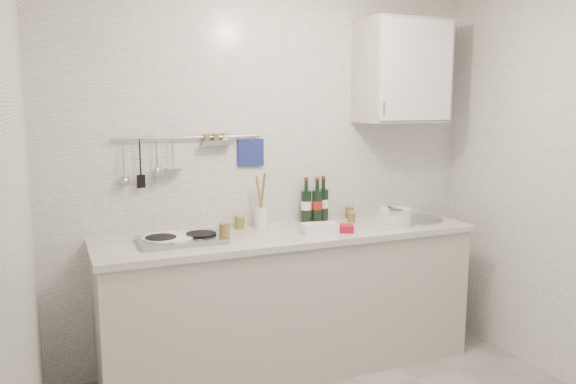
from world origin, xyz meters
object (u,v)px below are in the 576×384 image
object	(u,v)px
wall_cabinet	(402,72)
plate_stack_sink	(394,217)
wine_bottles	(316,200)
utensil_crock	(261,215)
plate_stack_hob	(167,240)

from	to	relation	value
wall_cabinet	plate_stack_sink	xyz separation A→B (m)	(-0.17, -0.20, -0.98)
plate_stack_sink	wine_bottles	size ratio (longest dim) A/B	0.90
wine_bottles	utensil_crock	bearing A→B (deg)	-174.81
plate_stack_hob	wine_bottles	size ratio (longest dim) A/B	1.02
wall_cabinet	utensil_crock	xyz separation A→B (m)	(-1.03, 0.06, -0.94)
plate_stack_hob	wine_bottles	distance (m)	1.10
plate_stack_sink	utensil_crock	xyz separation A→B (m)	(-0.86, 0.26, 0.03)
utensil_crock	plate_stack_hob	bearing A→B (deg)	-165.47
plate_stack_sink	utensil_crock	bearing A→B (deg)	163.30
plate_stack_hob	plate_stack_sink	distance (m)	1.51
utensil_crock	wine_bottles	bearing A→B (deg)	5.19
plate_stack_sink	wine_bottles	world-z (taller)	wine_bottles
wine_bottles	utensil_crock	xyz separation A→B (m)	(-0.42, -0.04, -0.07)
plate_stack_hob	utensil_crock	xyz separation A→B (m)	(0.65, 0.17, 0.07)
utensil_crock	wall_cabinet	bearing A→B (deg)	-3.23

